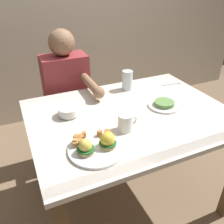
# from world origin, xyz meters

# --- Properties ---
(ground_plane) EXTENTS (6.00, 6.00, 0.00)m
(ground_plane) POSITION_xyz_m (0.00, 0.00, 0.00)
(ground_plane) COLOR #7F664C
(dining_table) EXTENTS (1.20, 0.90, 0.74)m
(dining_table) POSITION_xyz_m (0.00, 0.00, 0.63)
(dining_table) COLOR silver
(dining_table) RESTS_ON ground_plane
(eggs_benedict_plate) EXTENTS (0.27, 0.27, 0.09)m
(eggs_benedict_plate) POSITION_xyz_m (-0.31, -0.24, 0.77)
(eggs_benedict_plate) COLOR white
(eggs_benedict_plate) RESTS_ON dining_table
(fruit_bowl) EXTENTS (0.12, 0.12, 0.05)m
(fruit_bowl) POSITION_xyz_m (-0.35, 0.13, 0.77)
(fruit_bowl) COLOR white
(fruit_bowl) RESTS_ON dining_table
(coffee_mug) EXTENTS (0.11, 0.08, 0.09)m
(coffee_mug) POSITION_xyz_m (-0.11, -0.14, 0.79)
(coffee_mug) COLOR white
(coffee_mug) RESTS_ON dining_table
(fork) EXTENTS (0.16, 0.03, 0.00)m
(fork) POSITION_xyz_m (0.49, 0.26, 0.74)
(fork) COLOR silver
(fork) RESTS_ON dining_table
(water_glass_near) EXTENTS (0.07, 0.07, 0.14)m
(water_glass_near) POSITION_xyz_m (0.14, 0.32, 0.80)
(water_glass_near) COLOR silver
(water_glass_near) RESTS_ON dining_table
(side_plate) EXTENTS (0.20, 0.20, 0.04)m
(side_plate) POSITION_xyz_m (0.23, -0.01, 0.75)
(side_plate) COLOR white
(side_plate) RESTS_ON dining_table
(diner_person) EXTENTS (0.34, 0.54, 1.14)m
(diner_person) POSITION_xyz_m (-0.23, 0.60, 0.65)
(diner_person) COLOR #33333D
(diner_person) RESTS_ON ground_plane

